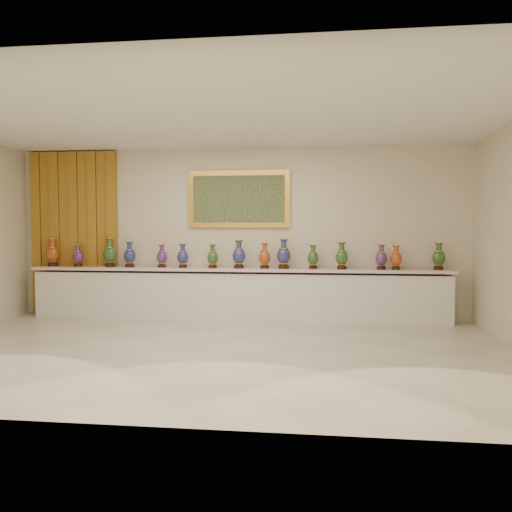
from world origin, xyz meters
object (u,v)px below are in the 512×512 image
at_px(counter, 236,294).
at_px(vase_2, 110,254).
at_px(vase_0, 53,254).
at_px(vase_1, 78,257).

xyz_separation_m(counter, vase_2, (-2.29, 0.01, 0.70)).
height_order(counter, vase_0, vase_0).
distance_m(vase_1, vase_2, 0.61).
distance_m(counter, vase_0, 3.44).
height_order(vase_1, vase_2, vase_2).
bearing_deg(vase_2, counter, -0.18).
height_order(counter, vase_2, vase_2).
relative_size(vase_0, vase_1, 1.28).
distance_m(counter, vase_1, 2.96).
bearing_deg(vase_1, vase_2, -0.66).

